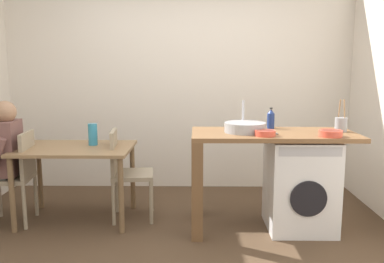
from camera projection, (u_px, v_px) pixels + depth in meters
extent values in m
plane|color=#4C3826|center=(171.00, 244.00, 3.51)|extent=(5.46, 5.46, 0.00)
cube|color=silver|center=(179.00, 80.00, 5.02)|extent=(4.60, 0.10, 2.70)
cube|color=olive|center=(75.00, 148.00, 3.96)|extent=(1.10, 0.76, 0.03)
cylinder|color=brown|center=(12.00, 195.00, 3.70)|extent=(0.05, 0.05, 0.71)
cylinder|color=brown|center=(121.00, 196.00, 3.69)|extent=(0.05, 0.05, 0.71)
cylinder|color=brown|center=(40.00, 176.00, 4.35)|extent=(0.05, 0.05, 0.71)
cylinder|color=brown|center=(133.00, 176.00, 4.34)|extent=(0.05, 0.05, 0.71)
cube|color=gray|center=(10.00, 178.00, 3.91)|extent=(0.44, 0.44, 0.04)
cube|color=gray|center=(27.00, 155.00, 3.89)|extent=(0.07, 0.38, 0.45)
cylinder|color=gray|center=(24.00, 206.00, 3.79)|extent=(0.04, 0.04, 0.45)
cylinder|color=gray|center=(36.00, 194.00, 4.14)|extent=(0.04, 0.04, 0.45)
cube|color=gray|center=(133.00, 175.00, 4.05)|extent=(0.44, 0.44, 0.04)
cube|color=gray|center=(114.00, 153.00, 3.99)|extent=(0.07, 0.38, 0.45)
cylinder|color=gray|center=(152.00, 190.00, 4.27)|extent=(0.04, 0.04, 0.45)
cylinder|color=gray|center=(151.00, 202.00, 3.92)|extent=(0.04, 0.04, 0.45)
cylinder|color=gray|center=(117.00, 191.00, 4.24)|extent=(0.04, 0.04, 0.45)
cylinder|color=gray|center=(114.00, 203.00, 3.89)|extent=(0.04, 0.04, 0.45)
cube|color=brown|center=(8.00, 148.00, 3.87)|extent=(0.23, 0.36, 0.52)
cylinder|color=brown|center=(13.00, 145.00, 4.07)|extent=(0.19, 0.11, 0.31)
sphere|color=#A57A5B|center=(5.00, 112.00, 3.81)|extent=(0.21, 0.21, 0.21)
cube|color=brown|center=(273.00, 134.00, 3.72)|extent=(1.50, 0.68, 0.04)
cube|color=brown|center=(197.00, 192.00, 3.52)|extent=(0.10, 0.10, 0.88)
cube|color=brown|center=(197.00, 174.00, 4.09)|extent=(0.10, 0.10, 0.88)
cube|color=white|center=(300.00, 184.00, 3.80)|extent=(0.60, 0.60, 0.86)
cylinder|color=black|center=(308.00, 199.00, 3.50)|extent=(0.32, 0.02, 0.32)
cube|color=#B2B2B7|center=(310.00, 152.00, 3.44)|extent=(0.54, 0.01, 0.08)
cylinder|color=#9EA0A5|center=(245.00, 127.00, 3.72)|extent=(0.38, 0.38, 0.09)
cylinder|color=#B2B2B7|center=(243.00, 115.00, 3.88)|extent=(0.02, 0.02, 0.28)
cylinder|color=navy|center=(271.00, 121.00, 3.95)|extent=(0.07, 0.07, 0.15)
cone|color=navy|center=(271.00, 111.00, 3.93)|extent=(0.06, 0.06, 0.04)
cylinder|color=#262626|center=(271.00, 108.00, 3.93)|extent=(0.03, 0.03, 0.02)
cylinder|color=#D84C38|center=(265.00, 133.00, 3.52)|extent=(0.18, 0.18, 0.05)
cylinder|color=maroon|center=(265.00, 132.00, 3.52)|extent=(0.15, 0.15, 0.02)
cylinder|color=gray|center=(341.00, 125.00, 3.75)|extent=(0.11, 0.11, 0.13)
cylinder|color=#99724C|center=(339.00, 109.00, 3.74)|extent=(0.01, 0.04, 0.18)
cylinder|color=#99724C|center=(344.00, 109.00, 3.72)|extent=(0.01, 0.05, 0.18)
cylinder|color=#D84C38|center=(331.00, 133.00, 3.49)|extent=(0.20, 0.20, 0.05)
cylinder|color=maroon|center=(331.00, 132.00, 3.49)|extent=(0.16, 0.16, 0.03)
cylinder|color=teal|center=(93.00, 134.00, 4.04)|extent=(0.09, 0.09, 0.22)
cube|color=#B2B2B7|center=(270.00, 134.00, 3.62)|extent=(0.15, 0.06, 0.01)
cube|color=#262628|center=(270.00, 134.00, 3.62)|extent=(0.15, 0.06, 0.01)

